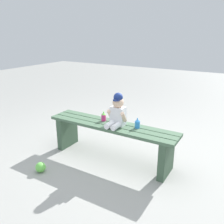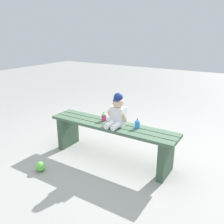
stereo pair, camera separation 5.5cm
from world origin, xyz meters
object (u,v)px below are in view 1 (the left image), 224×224
object	(u,v)px
child_figure	(117,112)
sippy_cup_left	(104,116)
sippy_cup_right	(137,123)
toy_ball	(41,167)
park_bench	(111,135)

from	to	relation	value
child_figure	sippy_cup_left	world-z (taller)	child_figure
sippy_cup_right	toy_ball	distance (m)	1.25
park_bench	toy_ball	world-z (taller)	park_bench
park_bench	toy_ball	distance (m)	0.92
park_bench	sippy_cup_left	size ratio (longest dim) A/B	13.61
child_figure	sippy_cup_right	xyz separation A→B (m)	(0.25, 0.05, -0.12)
sippy_cup_left	child_figure	bearing A→B (deg)	-12.25
child_figure	sippy_cup_left	xyz separation A→B (m)	(-0.23, 0.05, -0.12)
park_bench	child_figure	xyz separation A→B (m)	(0.08, 0.00, 0.33)
park_bench	child_figure	world-z (taller)	child_figure
child_figure	sippy_cup_left	distance (m)	0.26
park_bench	toy_ball	xyz separation A→B (m)	(-0.55, -0.69, -0.27)
park_bench	sippy_cup_left	distance (m)	0.26
sippy_cup_left	toy_ball	world-z (taller)	sippy_cup_left
child_figure	toy_ball	xyz separation A→B (m)	(-0.63, -0.70, -0.59)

